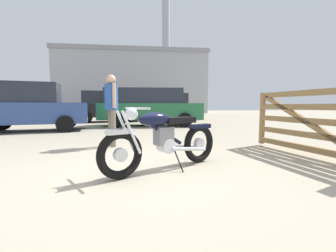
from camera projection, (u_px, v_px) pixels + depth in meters
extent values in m
plane|color=tan|center=(138.00, 170.00, 3.37)|extent=(80.00, 80.00, 0.00)
torus|color=black|center=(120.00, 155.00, 2.95)|extent=(0.61, 0.41, 0.64)
cylinder|color=silver|center=(120.00, 155.00, 2.95)|extent=(0.20, 0.16, 0.18)
torus|color=black|center=(199.00, 143.00, 3.83)|extent=(0.61, 0.41, 0.64)
cylinder|color=silver|center=(199.00, 143.00, 3.83)|extent=(0.20, 0.16, 0.18)
cube|color=silver|center=(120.00, 132.00, 2.92)|extent=(0.38, 0.29, 0.06)
cube|color=black|center=(200.00, 126.00, 3.82)|extent=(0.41, 0.31, 0.07)
cylinder|color=silver|center=(132.00, 133.00, 2.94)|extent=(0.27, 0.17, 0.58)
cylinder|color=silver|center=(126.00, 132.00, 3.06)|extent=(0.27, 0.17, 0.58)
sphere|color=silver|center=(132.00, 114.00, 3.01)|extent=(0.17, 0.17, 0.17)
cylinder|color=silver|center=(137.00, 108.00, 3.05)|extent=(0.33, 0.55, 0.03)
cylinder|color=black|center=(161.00, 131.00, 3.33)|extent=(0.69, 0.42, 0.47)
ellipsoid|color=black|center=(155.00, 119.00, 3.24)|extent=(0.56, 0.45, 0.20)
cube|color=black|center=(179.00, 120.00, 3.52)|extent=(0.57, 0.44, 0.09)
cube|color=slate|center=(164.00, 136.00, 3.36)|extent=(0.31, 0.28, 0.26)
cylinder|color=silver|center=(166.00, 146.00, 3.40)|extent=(0.29, 0.28, 0.22)
cylinder|color=silver|center=(189.00, 149.00, 3.56)|extent=(0.64, 0.40, 0.14)
cylinder|color=silver|center=(181.00, 147.00, 3.72)|extent=(0.64, 0.40, 0.14)
cylinder|color=black|center=(178.00, 160.00, 3.34)|extent=(0.13, 0.22, 0.33)
cube|color=olive|center=(262.00, 118.00, 5.43)|extent=(0.09, 0.11, 1.20)
cube|color=olive|center=(305.00, 148.00, 4.34)|extent=(0.45, 2.38, 0.11)
cube|color=olive|center=(306.00, 134.00, 4.31)|extent=(0.45, 2.38, 0.11)
cube|color=olive|center=(306.00, 121.00, 4.29)|extent=(0.45, 2.38, 0.11)
cube|color=olive|center=(307.00, 107.00, 4.27)|extent=(0.45, 2.38, 0.11)
cube|color=olive|center=(308.00, 93.00, 4.24)|extent=(0.45, 2.38, 0.11)
cube|color=olive|center=(306.00, 122.00, 4.29)|extent=(0.42, 2.18, 1.08)
cylinder|color=#706656|center=(113.00, 128.00, 5.25)|extent=(0.12, 0.12, 0.86)
cylinder|color=#706656|center=(111.00, 128.00, 5.40)|extent=(0.12, 0.12, 0.86)
cylinder|color=#234C93|center=(111.00, 97.00, 5.27)|extent=(0.30, 0.30, 0.58)
cylinder|color=tan|center=(114.00, 95.00, 5.10)|extent=(0.08, 0.08, 0.55)
cylinder|color=tan|center=(109.00, 96.00, 5.42)|extent=(0.08, 0.08, 0.55)
sphere|color=tan|center=(111.00, 79.00, 5.23)|extent=(0.22, 0.22, 0.22)
cylinder|color=black|center=(190.00, 115.00, 16.60)|extent=(0.62, 0.28, 0.60)
cylinder|color=black|center=(192.00, 116.00, 14.97)|extent=(0.62, 0.28, 0.60)
cylinder|color=black|center=(157.00, 115.00, 16.62)|extent=(0.62, 0.28, 0.60)
cylinder|color=black|center=(156.00, 116.00, 14.98)|extent=(0.62, 0.28, 0.60)
cube|color=red|center=(174.00, 110.00, 15.76)|extent=(4.11, 2.22, 0.76)
cube|color=#232833|center=(170.00, 99.00, 15.69)|extent=(2.61, 1.87, 0.72)
cylinder|color=black|center=(69.00, 121.00, 9.67)|extent=(0.62, 0.29, 0.60)
cylinder|color=black|center=(65.00, 124.00, 8.12)|extent=(0.62, 0.29, 0.60)
cylinder|color=black|center=(3.00, 122.00, 8.92)|extent=(0.62, 0.29, 0.60)
cube|color=#2D4784|center=(32.00, 113.00, 8.48)|extent=(4.12, 2.29, 0.76)
cube|color=#232833|center=(23.00, 93.00, 8.34)|extent=(2.63, 1.91, 0.72)
cylinder|color=black|center=(180.00, 118.00, 11.82)|extent=(0.65, 0.26, 0.64)
cylinder|color=black|center=(185.00, 120.00, 10.07)|extent=(0.65, 0.26, 0.64)
cylinder|color=black|center=(121.00, 118.00, 11.61)|extent=(0.65, 0.26, 0.64)
cylinder|color=black|center=(116.00, 120.00, 9.86)|extent=(0.65, 0.26, 0.64)
cube|color=#23663D|center=(151.00, 111.00, 10.81)|extent=(4.82, 2.11, 0.74)
cube|color=#232833|center=(144.00, 96.00, 10.72)|extent=(3.61, 1.86, 0.68)
cylinder|color=black|center=(127.00, 116.00, 14.73)|extent=(0.62, 0.27, 0.60)
cylinder|color=black|center=(131.00, 117.00, 13.16)|extent=(0.62, 0.27, 0.60)
cylinder|color=black|center=(88.00, 116.00, 14.04)|extent=(0.62, 0.27, 0.60)
cylinder|color=black|center=(87.00, 118.00, 12.47)|extent=(0.62, 0.27, 0.60)
cube|color=black|center=(108.00, 110.00, 13.57)|extent=(4.09, 2.18, 0.76)
cube|color=#232833|center=(104.00, 98.00, 13.43)|extent=(2.59, 1.85, 0.72)
cylinder|color=black|center=(8.00, 114.00, 18.09)|extent=(0.66, 0.28, 0.64)
cylinder|color=black|center=(44.00, 114.00, 17.16)|extent=(0.66, 0.28, 0.64)
cylinder|color=black|center=(50.00, 113.00, 18.85)|extent=(0.66, 0.28, 0.64)
cube|color=#2D4784|center=(25.00, 109.00, 17.59)|extent=(4.87, 2.27, 0.74)
cube|color=#232833|center=(29.00, 100.00, 17.60)|extent=(3.66, 1.98, 0.68)
cylinder|color=black|center=(104.00, 113.00, 19.92)|extent=(0.65, 0.24, 0.64)
cylinder|color=black|center=(106.00, 112.00, 21.64)|extent=(0.65, 0.24, 0.64)
cylinder|color=black|center=(139.00, 113.00, 20.53)|extent=(0.65, 0.24, 0.64)
cylinder|color=black|center=(137.00, 112.00, 22.25)|extent=(0.65, 0.24, 0.64)
cube|color=#23663D|center=(122.00, 108.00, 21.05)|extent=(4.79, 2.01, 0.74)
cube|color=#232833|center=(125.00, 101.00, 21.05)|extent=(3.58, 1.79, 0.68)
cube|color=#9EA0A8|center=(134.00, 86.00, 32.93)|extent=(19.14, 11.18, 7.56)
cube|color=gray|center=(133.00, 57.00, 32.57)|extent=(19.45, 11.49, 0.50)
cylinder|color=#9EA0A8|center=(166.00, 29.00, 32.79)|extent=(1.10, 1.10, 8.58)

